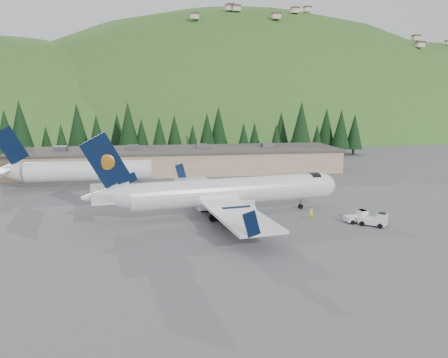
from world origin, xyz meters
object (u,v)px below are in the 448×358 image
Objects in this scene: baggage_tug_a at (358,217)px; ramp_worker at (311,214)px; airliner at (223,193)px; terminal_building at (179,160)px; second_airliner at (73,171)px; baggage_tug_b at (375,220)px.

baggage_tug_a is 6.02m from ramp_worker.
ramp_worker is (11.31, -3.98, -2.41)m from airliner.
airliner is at bearing -84.07° from terminal_building.
airliner is at bearing -42.87° from second_airliner.
terminal_building reaches higher than baggage_tug_a.
airliner is 0.51× the size of terminal_building.
baggage_tug_b is (18.38, -8.11, -2.41)m from airliner.
baggage_tug_b is at bearing -63.55° from baggage_tug_a.
baggage_tug_b reaches higher than baggage_tug_a.
airliner is at bearing 152.13° from baggage_tug_a.
second_airliner reaches higher than baggage_tug_b.
terminal_building is (19.91, 16.00, -0.70)m from second_airliner.
baggage_tug_b is 0.05× the size of terminal_building.
ramp_worker is at bearing -170.15° from baggage_tug_b.
baggage_tug_b is at bearing 141.38° from ramp_worker.
terminal_building is at bearing -78.45° from ramp_worker.
terminal_building is at bearing 107.11° from baggage_tug_a.
baggage_tug_b is (1.42, -2.05, 0.10)m from baggage_tug_a.
second_airliner is 43.91m from ramp_worker.
baggage_tug_a is at bearing 164.77° from baggage_tug_b.
baggage_tug_a is 0.86× the size of baggage_tug_b.
second_airliner is at bearing -44.99° from ramp_worker.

